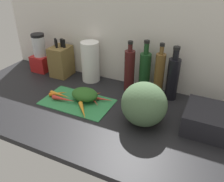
% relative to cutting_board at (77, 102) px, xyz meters
% --- Properties ---
extents(ground_plane, '(1.70, 0.80, 0.03)m').
position_rel_cutting_board_xyz_m(ground_plane, '(0.09, -0.01, -0.02)').
color(ground_plane, black).
extents(wall_back, '(1.70, 0.03, 0.60)m').
position_rel_cutting_board_xyz_m(wall_back, '(0.09, 0.38, 0.30)').
color(wall_back, silver).
rests_on(wall_back, ground_plane).
extents(cutting_board, '(0.41, 0.24, 0.01)m').
position_rel_cutting_board_xyz_m(cutting_board, '(0.00, 0.00, 0.00)').
color(cutting_board, '#338C4C').
rests_on(cutting_board, ground_plane).
extents(carrot_0, '(0.12, 0.13, 0.03)m').
position_rel_cutting_board_xyz_m(carrot_0, '(0.09, -0.08, 0.02)').
color(carrot_0, orange).
rests_on(carrot_0, cutting_board).
extents(carrot_1, '(0.14, 0.03, 0.02)m').
position_rel_cutting_board_xyz_m(carrot_1, '(-0.12, 0.00, 0.02)').
color(carrot_1, orange).
rests_on(carrot_1, cutting_board).
extents(carrot_2, '(0.15, 0.13, 0.02)m').
position_rel_cutting_board_xyz_m(carrot_2, '(0.08, 0.05, 0.02)').
color(carrot_2, red).
rests_on(carrot_2, cutting_board).
extents(carrot_3, '(0.14, 0.04, 0.03)m').
position_rel_cutting_board_xyz_m(carrot_3, '(-0.07, -0.03, 0.02)').
color(carrot_3, red).
rests_on(carrot_3, cutting_board).
extents(carrot_4, '(0.09, 0.09, 0.02)m').
position_rel_cutting_board_xyz_m(carrot_4, '(-0.14, 0.01, 0.02)').
color(carrot_4, orange).
rests_on(carrot_4, cutting_board).
extents(carrot_5, '(0.12, 0.04, 0.02)m').
position_rel_cutting_board_xyz_m(carrot_5, '(0.13, 0.07, 0.01)').
color(carrot_5, red).
rests_on(carrot_5, cutting_board).
extents(carrot_6, '(0.17, 0.07, 0.03)m').
position_rel_cutting_board_xyz_m(carrot_6, '(0.04, 0.07, 0.02)').
color(carrot_6, orange).
rests_on(carrot_6, cutting_board).
extents(carrot_7, '(0.11, 0.13, 0.02)m').
position_rel_cutting_board_xyz_m(carrot_7, '(0.04, 0.08, 0.02)').
color(carrot_7, orange).
rests_on(carrot_7, cutting_board).
extents(carrot_greens_pile, '(0.16, 0.12, 0.07)m').
position_rel_cutting_board_xyz_m(carrot_greens_pile, '(0.03, 0.04, 0.04)').
color(carrot_greens_pile, '#2D6023').
rests_on(carrot_greens_pile, cutting_board).
extents(winter_squash, '(0.23, 0.22, 0.23)m').
position_rel_cutting_board_xyz_m(winter_squash, '(0.41, -0.02, 0.11)').
color(winter_squash, '#4C6B47').
rests_on(winter_squash, ground_plane).
extents(knife_block, '(0.12, 0.15, 0.26)m').
position_rel_cutting_board_xyz_m(knife_block, '(-0.29, 0.27, 0.10)').
color(knife_block, brown).
rests_on(knife_block, ground_plane).
extents(blender_appliance, '(0.12, 0.12, 0.28)m').
position_rel_cutting_board_xyz_m(blender_appliance, '(-0.48, 0.27, 0.11)').
color(blender_appliance, red).
rests_on(blender_appliance, ground_plane).
extents(paper_towel_roll, '(0.12, 0.12, 0.27)m').
position_rel_cutting_board_xyz_m(paper_towel_roll, '(-0.07, 0.29, 0.13)').
color(paper_towel_roll, white).
rests_on(paper_towel_roll, ground_plane).
extents(bottle_0, '(0.06, 0.06, 0.32)m').
position_rel_cutting_board_xyz_m(bottle_0, '(0.22, 0.27, 0.13)').
color(bottle_0, '#471919').
rests_on(bottle_0, ground_plane).
extents(bottle_1, '(0.07, 0.07, 0.33)m').
position_rel_cutting_board_xyz_m(bottle_1, '(0.31, 0.29, 0.13)').
color(bottle_1, '#19421E').
rests_on(bottle_1, ground_plane).
extents(bottle_2, '(0.06, 0.06, 0.33)m').
position_rel_cutting_board_xyz_m(bottle_2, '(0.40, 0.27, 0.14)').
color(bottle_2, brown).
rests_on(bottle_2, ground_plane).
extents(bottle_3, '(0.07, 0.07, 0.32)m').
position_rel_cutting_board_xyz_m(bottle_3, '(0.48, 0.28, 0.13)').
color(bottle_3, black).
rests_on(bottle_3, ground_plane).
extents(dish_rack, '(0.28, 0.23, 0.11)m').
position_rel_cutting_board_xyz_m(dish_rack, '(0.74, 0.07, 0.05)').
color(dish_rack, black).
rests_on(dish_rack, ground_plane).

